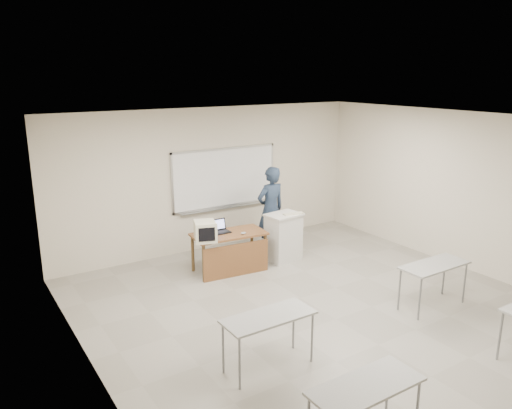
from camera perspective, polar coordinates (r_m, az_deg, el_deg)
floor at (r=7.99m, az=9.11°, el=-12.85°), size 7.00×8.00×0.01m
whiteboard at (r=10.72m, az=-3.56°, el=2.99°), size 2.48×0.10×1.31m
student_desks at (r=6.86m, az=17.01°, el=-11.91°), size 4.40×2.20×0.73m
instructor_desk at (r=9.41m, az=-2.77°, el=-4.70°), size 1.38×0.69×0.75m
podium at (r=10.05m, az=3.15°, el=-3.71°), size 0.69×0.50×0.96m
crt_monitor at (r=9.02m, az=-5.78°, el=-3.03°), size 0.38×0.43×0.36m
laptop at (r=9.49m, az=-4.11°, el=-2.82°), size 0.32×0.29×0.23m
mouse at (r=9.35m, az=-1.45°, el=-3.28°), size 0.11×0.08×0.04m
keyboard at (r=9.90m, az=4.30°, el=-1.05°), size 0.42×0.21×0.02m
presenter at (r=10.40m, az=1.69°, el=-0.59°), size 0.69×0.47×1.82m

